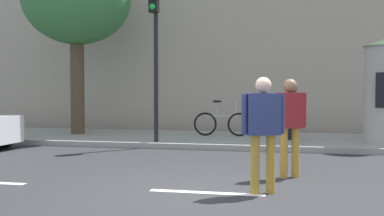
% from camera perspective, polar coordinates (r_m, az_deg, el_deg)
% --- Properties ---
extents(ground_plane, '(80.00, 80.00, 0.00)m').
position_cam_1_polar(ground_plane, '(7.48, 1.74, -10.06)').
color(ground_plane, '#2B2B2D').
extents(sidewalk_curb, '(36.00, 4.00, 0.15)m').
position_cam_1_polar(sidewalk_curb, '(14.33, 6.80, -3.82)').
color(sidewalk_curb, '#9E9B93').
rests_on(sidewalk_curb, ground_plane).
extents(lane_markings, '(25.80, 0.16, 0.01)m').
position_cam_1_polar(lane_markings, '(7.48, 1.74, -10.03)').
color(lane_markings, silver).
rests_on(lane_markings, ground_plane).
extents(building_backdrop, '(36.00, 5.00, 10.11)m').
position_cam_1_polar(building_backdrop, '(19.54, 8.27, 12.47)').
color(building_backdrop, '#B7A893').
rests_on(building_backdrop, ground_plane).
extents(traffic_light, '(0.24, 0.45, 4.23)m').
position_cam_1_polar(traffic_light, '(13.04, -4.45, 8.48)').
color(traffic_light, black).
rests_on(traffic_light, sidewalk_curb).
extents(street_tree, '(3.46, 3.46, 5.81)m').
position_cam_1_polar(street_tree, '(16.09, -13.58, 12.44)').
color(street_tree, brown).
rests_on(street_tree, sidewalk_curb).
extents(pedestrian_near_pole, '(0.58, 0.44, 1.78)m').
position_cam_1_polar(pedestrian_near_pole, '(8.76, 11.58, -1.29)').
color(pedestrian_near_pole, '#B78C33').
rests_on(pedestrian_near_pole, ground_plane).
extents(pedestrian_with_backpack, '(0.64, 0.40, 1.78)m').
position_cam_1_polar(pedestrian_with_backpack, '(7.36, 8.46, -1.90)').
color(pedestrian_with_backpack, '#B78C33').
rests_on(pedestrian_with_backpack, ground_plane).
extents(pedestrian_in_red_top, '(0.55, 0.33, 1.56)m').
position_cam_1_polar(pedestrian_in_red_top, '(13.78, 11.98, -0.03)').
color(pedestrian_in_red_top, black).
rests_on(pedestrian_in_red_top, sidewalk_curb).
extents(bicycle_leaning, '(1.77, 0.10, 1.09)m').
position_cam_1_polar(bicycle_leaning, '(14.70, 3.60, -1.83)').
color(bicycle_leaning, black).
rests_on(bicycle_leaning, sidewalk_curb).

